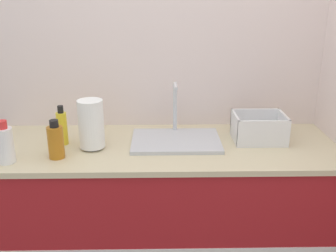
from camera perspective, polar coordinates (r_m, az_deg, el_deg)
wall_back at (r=2.41m, az=-0.92°, el=9.58°), size 4.33×0.06×2.60m
counter_cabinet at (r=2.38m, az=-0.77°, el=-12.70°), size 1.95×0.68×0.89m
sink at (r=2.20m, az=1.15°, el=-1.82°), size 0.49×0.35×0.31m
paper_towel_roll at (r=2.11m, az=-11.08°, el=0.24°), size 0.13×0.13×0.27m
dish_rack at (r=2.27m, az=13.02°, el=-0.63°), size 0.28×0.23×0.15m
bottle_white_spray at (r=2.08m, az=-22.60°, el=-2.46°), size 0.09×0.09×0.22m
bottle_yellow at (r=2.22m, az=-15.12°, el=-0.19°), size 0.06×0.06×0.22m
bottle_amber at (r=2.06m, az=-15.98°, el=-2.14°), size 0.08×0.08×0.20m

